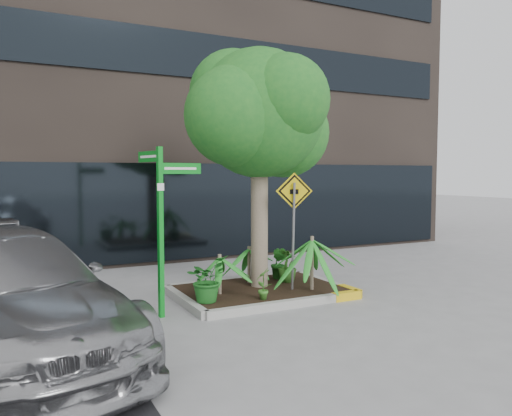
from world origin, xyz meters
name	(u,v)px	position (x,y,z in m)	size (l,w,h in m)	color
ground	(258,300)	(0.00, 0.00, 0.00)	(80.00, 80.00, 0.00)	gray
building	(156,23)	(0.50, 8.50, 7.50)	(18.00, 8.00, 15.00)	#2D2621
planter	(262,290)	(0.23, 0.27, 0.10)	(3.35, 2.36, 0.15)	#9E9E99
tree	(259,114)	(0.26, 0.47, 3.61)	(3.30, 2.93, 4.95)	gray
palm_front	(312,240)	(1.04, -0.29, 1.14)	(1.19, 1.19, 1.32)	gray
palm_left	(220,257)	(-0.72, 0.20, 0.86)	(0.85, 0.85, 0.95)	gray
palm_back	(249,249)	(0.21, 0.82, 0.86)	(0.86, 0.86, 0.96)	gray
parked_car	(0,294)	(-4.41, -1.06, 0.83)	(2.33, 5.73, 1.66)	#A4A5A9
shrub_a	(207,279)	(-1.15, -0.22, 0.56)	(0.73, 0.73, 0.81)	#1B5E1D
shrub_b	(287,265)	(0.96, 0.53, 0.50)	(0.39, 0.39, 0.70)	#2E681F
shrub_c	(263,283)	(-0.18, -0.55, 0.45)	(0.31, 0.31, 0.59)	#367624
shrub_d	(279,263)	(0.95, 0.85, 0.50)	(0.38, 0.38, 0.69)	#1C5D1B
street_sign_post	(162,212)	(-1.96, -0.23, 1.78)	(0.94, 0.84, 2.87)	#0C881F
cattle_sign	(294,211)	(0.65, -0.24, 1.70)	(0.66, 0.30, 2.29)	slate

